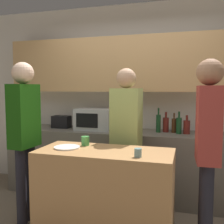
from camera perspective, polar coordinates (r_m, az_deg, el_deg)
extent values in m
cube|color=silver|center=(3.88, 5.80, 2.99)|extent=(6.40, 0.08, 2.70)
cube|color=tan|center=(3.69, 5.30, 10.27)|extent=(3.74, 0.32, 0.75)
cube|color=#6B665B|center=(3.68, 4.67, -11.27)|extent=(3.60, 0.62, 0.91)
cube|color=#B27F4C|center=(2.69, -1.55, -17.67)|extent=(1.31, 0.58, 0.90)
cube|color=#B7BABC|center=(3.74, -3.70, -1.53)|extent=(0.52, 0.38, 0.30)
cube|color=black|center=(3.58, -5.51, -1.85)|extent=(0.31, 0.01, 0.19)
cube|color=black|center=(3.96, -10.95, -2.12)|extent=(0.26, 0.16, 0.18)
cube|color=black|center=(3.97, -11.62, -0.77)|extent=(0.02, 0.11, 0.01)
cube|color=black|center=(3.93, -10.32, -0.81)|extent=(0.02, 0.11, 0.01)
cylinder|color=#194723|center=(3.54, 10.06, -2.50)|extent=(0.06, 0.06, 0.24)
cylinder|color=#194723|center=(3.53, 10.10, 0.14)|extent=(0.02, 0.02, 0.09)
cylinder|color=maroon|center=(3.59, 11.63, -2.75)|extent=(0.08, 0.08, 0.20)
cylinder|color=maroon|center=(3.57, 11.67, -0.60)|extent=(0.03, 0.03, 0.08)
cylinder|color=#472814|center=(3.57, 13.33, -2.90)|extent=(0.06, 0.06, 0.19)
cylinder|color=#472814|center=(3.55, 13.37, -0.82)|extent=(0.02, 0.02, 0.07)
cylinder|color=#194723|center=(3.49, 14.35, -2.92)|extent=(0.07, 0.07, 0.21)
cylinder|color=#194723|center=(3.48, 14.40, -0.56)|extent=(0.02, 0.02, 0.08)
cylinder|color=maroon|center=(3.51, 15.94, -3.19)|extent=(0.08, 0.08, 0.18)
cylinder|color=maroon|center=(3.49, 15.99, -1.22)|extent=(0.03, 0.03, 0.07)
cylinder|color=white|center=(2.68, -9.79, -7.58)|extent=(0.26, 0.26, 0.01)
cylinder|color=#739CA0|center=(2.31, 5.67, -8.81)|extent=(0.07, 0.07, 0.08)
cylinder|color=#49A14B|center=(2.77, -5.84, -6.28)|extent=(0.08, 0.08, 0.10)
cylinder|color=black|center=(2.57, 19.86, -19.83)|extent=(0.11, 0.11, 0.85)
cylinder|color=black|center=(2.71, 19.49, -18.42)|extent=(0.11, 0.11, 0.85)
cube|color=#9E352F|center=(2.43, 20.21, -2.53)|extent=(0.20, 0.35, 0.67)
sphere|color=#9E7051|center=(2.41, 20.55, 8.13)|extent=(0.23, 0.23, 0.23)
cylinder|color=black|center=(3.16, 4.41, -14.82)|extent=(0.11, 0.11, 0.84)
cylinder|color=black|center=(3.21, 1.64, -14.45)|extent=(0.11, 0.11, 0.84)
cube|color=#A5B863|center=(3.01, 3.08, -1.12)|extent=(0.36, 0.24, 0.66)
sphere|color=tan|center=(3.00, 3.12, 7.34)|extent=(0.23, 0.23, 0.23)
cylinder|color=black|center=(3.21, -17.26, -14.48)|extent=(0.11, 0.11, 0.86)
cylinder|color=black|center=(3.09, -19.13, -15.30)|extent=(0.11, 0.11, 0.86)
cube|color=#16470C|center=(2.98, -18.59, -0.79)|extent=(0.21, 0.35, 0.68)
sphere|color=beige|center=(2.97, -18.85, 8.02)|extent=(0.23, 0.23, 0.23)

